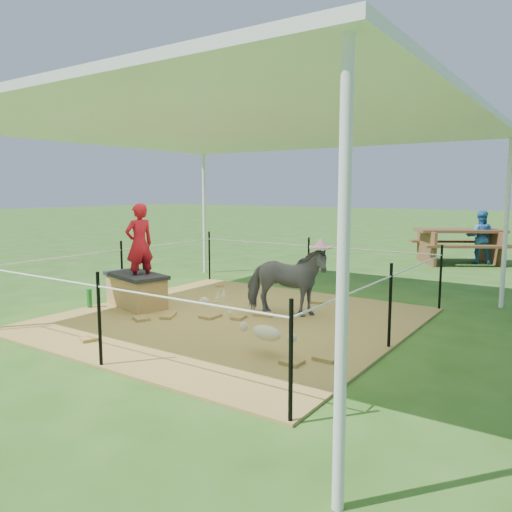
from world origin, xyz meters
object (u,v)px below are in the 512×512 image
Objects in this scene: woman at (139,238)px; pony at (286,282)px; picnic_table_near at (459,246)px; straw_bale at (136,292)px; distant_person at (480,237)px; green_bottle at (89,298)px; foal at (267,330)px.

pony is (2.12, 0.78, -0.58)m from woman.
pony is at bearing -128.47° from picnic_table_near.
distant_person reaches higher than straw_bale.
distant_person is at bearing -3.83° from picnic_table_near.
picnic_table_near reaches higher than green_bottle.
picnic_table_near is (2.93, 7.89, -0.68)m from woman.
pony is (2.77, 1.23, 0.36)m from green_bottle.
green_bottle is 9.08m from picnic_table_near.
foal is 8.94m from distant_person.
foal is at bearing 72.18° from distant_person.
foal is at bearing -5.72° from green_bottle.
green_bottle is at bearing -172.01° from foal.
green_bottle is 3.48m from foal.
woman is at bearing 34.70° from green_bottle.
straw_bale is 0.72m from green_bottle.
woman reaches higher than straw_bale.
woman is 1.05× the size of pony.
foal is at bearing -122.72° from picnic_table_near.
straw_bale is at bearing -75.17° from woman.
woman is 2.33m from pony.
woman is 4.32× the size of green_bottle.
green_bottle is 0.24× the size of pony.
woman is at bearing 89.04° from pony.
green_bottle is 9.48m from distant_person.
foal is at bearing -15.31° from straw_bale.
woman is at bearing -142.31° from picnic_table_near.
distant_person is at bearing 100.15° from foal.
pony is at bearing 24.00° from green_bottle.
green_bottle is at bearing -140.71° from straw_bale.
green_bottle is (-0.65, -0.45, -0.93)m from woman.
distant_person reaches higher than pony.
foal is 0.48× the size of picnic_table_near.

